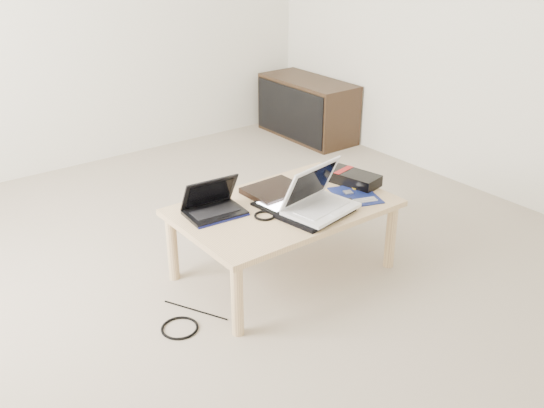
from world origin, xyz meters
TOP-DOWN VIEW (x-y plane):
  - ground at (0.00, 0.00)m, footprint 4.00×4.00m
  - coffee_table at (0.22, -0.20)m, footprint 1.10×0.70m
  - media_cabinet at (1.77, 1.45)m, footprint 0.41×0.90m
  - book at (0.27, -0.06)m, footprint 0.31×0.26m
  - netbook at (-0.12, -0.06)m, footprint 0.30×0.23m
  - tablet at (0.22, -0.18)m, footprint 0.27×0.22m
  - remote at (0.42, -0.19)m, footprint 0.09×0.20m
  - neoprene_sleeve at (0.28, -0.38)m, footprint 0.38×0.31m
  - white_laptop at (0.30, -0.37)m, footprint 0.39×0.31m
  - motherboard at (0.59, -0.34)m, footprint 0.29×0.32m
  - gpu_box at (0.70, -0.21)m, footprint 0.21×0.32m
  - cable_coil at (0.06, -0.25)m, footprint 0.13×0.13m
  - floor_cable_coil at (-0.48, -0.31)m, footprint 0.18×0.18m
  - floor_cable_trail at (-0.35, -0.23)m, footprint 0.17×0.32m

SIDE VIEW (x-z plane):
  - ground at x=0.00m, z-range 0.00..0.00m
  - floor_cable_trail at x=-0.35m, z-range 0.00..0.01m
  - floor_cable_coil at x=-0.48m, z-range 0.00..0.01m
  - media_cabinet at x=1.77m, z-range 0.00..0.50m
  - coffee_table at x=0.22m, z-range 0.15..0.55m
  - motherboard at x=0.59m, z-range 0.40..0.41m
  - cable_coil at x=0.06m, z-range 0.40..0.41m
  - tablet at x=0.22m, z-range 0.40..0.41m
  - remote at x=0.42m, z-range 0.40..0.42m
  - neoprene_sleeve at x=0.28m, z-range 0.40..0.42m
  - book at x=0.27m, z-range 0.40..0.43m
  - gpu_box at x=0.70m, z-range 0.40..0.46m
  - netbook at x=-0.12m, z-range 0.35..0.53m
  - white_laptop at x=0.30m, z-range 0.35..0.59m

